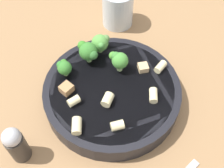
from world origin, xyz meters
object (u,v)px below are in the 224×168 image
at_px(pasta_bowl, 112,92).
at_px(pepper_shaker, 16,144).
at_px(rigatoni_2, 74,101).
at_px(chicken_chunk_0, 66,89).
at_px(rigatoni_5, 153,95).
at_px(drinking_glass, 118,10).
at_px(broccoli_floret_1, 101,43).
at_px(broccoli_floret_2, 88,51).
at_px(rigatoni_4, 77,126).
at_px(chicken_chunk_1, 143,67).
at_px(rigatoni_3, 117,125).
at_px(broccoli_floret_0, 119,60).
at_px(rigatoni_0, 108,100).
at_px(broccoli_floret_3, 64,67).
at_px(rigatoni_1, 160,67).

height_order(pasta_bowl, pepper_shaker, pepper_shaker).
height_order(rigatoni_2, chicken_chunk_0, same).
xyz_separation_m(rigatoni_5, drinking_glass, (-0.25, -0.07, -0.01)).
xyz_separation_m(broccoli_floret_1, pepper_shaker, (0.21, -0.13, -0.02)).
height_order(pasta_bowl, broccoli_floret_2, broccoli_floret_2).
distance_m(pasta_bowl, broccoli_floret_1, 0.10).
height_order(broccoli_floret_2, chicken_chunk_0, broccoli_floret_2).
xyz_separation_m(rigatoni_4, pepper_shaker, (0.03, -0.10, -0.01)).
xyz_separation_m(rigatoni_5, chicken_chunk_1, (-0.07, -0.02, -0.00)).
relative_size(pasta_bowl, rigatoni_3, 11.98).
relative_size(broccoli_floret_0, rigatoni_3, 1.92).
bearing_deg(pasta_bowl, rigatoni_0, -11.47).
height_order(rigatoni_5, pepper_shaker, pepper_shaker).
height_order(broccoli_floret_0, broccoli_floret_3, broccoli_floret_0).
bearing_deg(broccoli_floret_2, rigatoni_5, 55.30).
bearing_deg(pasta_bowl, chicken_chunk_0, -82.28).
distance_m(broccoli_floret_2, rigatoni_4, 0.15).
relative_size(rigatoni_1, chicken_chunk_0, 1.20).
height_order(broccoli_floret_2, rigatoni_3, broccoli_floret_2).
bearing_deg(broccoli_floret_0, rigatoni_1, 90.84).
relative_size(rigatoni_2, pepper_shaker, 0.26).
bearing_deg(chicken_chunk_1, pasta_bowl, -53.08).
height_order(rigatoni_0, chicken_chunk_0, rigatoni_0).
bearing_deg(broccoli_floret_3, drinking_glass, 153.61).
bearing_deg(rigatoni_0, broccoli_floret_1, -171.34).
xyz_separation_m(pasta_bowl, broccoli_floret_2, (-0.06, -0.05, 0.04)).
relative_size(broccoli_floret_3, rigatoni_2, 1.56).
bearing_deg(rigatoni_5, rigatoni_4, -63.45).
bearing_deg(chicken_chunk_1, rigatoni_5, 13.80).
bearing_deg(broccoli_floret_0, chicken_chunk_1, 89.33).
relative_size(rigatoni_3, pepper_shaker, 0.26).
distance_m(broccoli_floret_1, rigatoni_0, 0.13).
height_order(rigatoni_2, rigatoni_3, rigatoni_3).
distance_m(rigatoni_0, chicken_chunk_0, 0.08).
bearing_deg(pasta_bowl, rigatoni_3, 7.87).
bearing_deg(broccoli_floret_2, rigatoni_0, 22.78).
bearing_deg(rigatoni_2, broccoli_floret_1, 162.31).
bearing_deg(chicken_chunk_1, rigatoni_2, -56.95).
xyz_separation_m(rigatoni_1, chicken_chunk_1, (0.00, -0.03, -0.00)).
bearing_deg(broccoli_floret_3, rigatoni_0, 53.52).
bearing_deg(rigatoni_1, pasta_bowl, -63.54).
bearing_deg(pepper_shaker, rigatoni_1, 124.17).
distance_m(chicken_chunk_0, drinking_glass, 0.25).
distance_m(broccoli_floret_2, chicken_chunk_1, 0.11).
height_order(rigatoni_0, rigatoni_3, rigatoni_0).
bearing_deg(rigatoni_0, pasta_bowl, 168.53).
height_order(broccoli_floret_0, pepper_shaker, pepper_shaker).
height_order(broccoli_floret_3, rigatoni_2, broccoli_floret_3).
bearing_deg(pasta_bowl, rigatoni_1, 116.46).
bearing_deg(rigatoni_2, broccoli_floret_3, -159.66).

